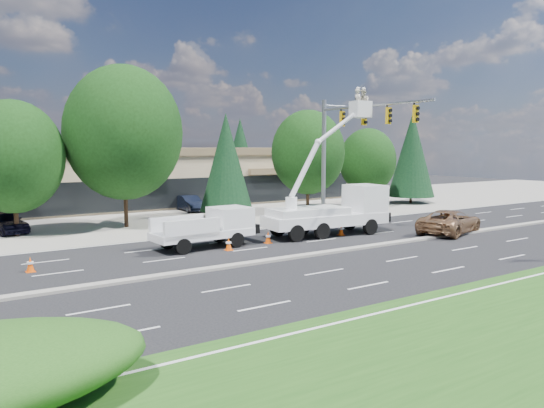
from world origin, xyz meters
TOP-DOWN VIEW (x-y plane):
  - ground at (0.00, 0.00)m, footprint 140.00×140.00m
  - concrete_apron at (0.00, 20.00)m, footprint 140.00×22.00m
  - grass_verge at (0.00, -13.00)m, footprint 140.00×10.00m
  - road_median at (0.00, 0.00)m, footprint 120.00×0.55m
  - strip_mall at (0.00, 29.97)m, footprint 50.40×15.40m
  - tree_front_c at (-10.00, 15.00)m, footprint 6.13×6.13m
  - tree_front_d at (-3.00, 15.00)m, footprint 8.07×8.07m
  - tree_front_e at (5.00, 15.00)m, footprint 4.16×4.16m
  - tree_front_f at (13.00, 15.00)m, footprint 6.31×6.31m
  - tree_front_g at (20.00, 15.00)m, footprint 5.28×5.28m
  - tree_front_h at (26.00, 15.00)m, footprint 4.59×4.59m
  - tree_back_b at (-4.00, 42.00)m, footprint 5.03×5.03m
  - tree_back_c at (10.00, 42.00)m, footprint 5.02×5.02m
  - tree_back_d at (22.00, 42.00)m, footprint 4.80×4.80m
  - signal_mast at (10.03, 7.04)m, footprint 2.76×10.16m
  - utility_pickup at (-1.58, 5.00)m, footprint 5.75×2.46m
  - bucket_truck at (7.20, 4.41)m, footprint 8.36×3.28m
  - traffic_cone_a at (-10.98, 4.15)m, footprint 0.40×0.40m
  - traffic_cone_b at (-1.13, 3.61)m, footprint 0.40×0.40m
  - traffic_cone_c at (1.82, 4.19)m, footprint 0.40×0.40m
  - traffic_cone_d at (7.20, 3.95)m, footprint 0.40×0.40m
  - minivan at (13.54, 0.60)m, footprint 6.05×4.01m
  - parked_car_west at (-10.46, 16.72)m, footprint 2.84×4.64m
  - parked_car_east at (4.65, 21.00)m, footprint 1.71×4.23m

SIDE VIEW (x-z plane):
  - ground at x=0.00m, z-range 0.00..0.00m
  - concrete_apron at x=0.00m, z-range 0.00..0.01m
  - grass_verge at x=0.00m, z-range 0.00..0.01m
  - road_median at x=0.00m, z-range 0.00..0.12m
  - traffic_cone_a at x=-10.98m, z-range -0.01..0.69m
  - traffic_cone_b at x=-1.13m, z-range -0.01..0.69m
  - traffic_cone_c at x=1.82m, z-range -0.01..0.69m
  - traffic_cone_d at x=7.20m, z-range -0.01..0.69m
  - parked_car_east at x=4.65m, z-range 0.00..1.37m
  - parked_car_west at x=-10.46m, z-range 0.00..1.48m
  - minivan at x=13.54m, z-range 0.00..1.54m
  - utility_pickup at x=-1.58m, z-range -0.19..1.98m
  - bucket_truck at x=7.20m, z-range -2.69..6.70m
  - strip_mall at x=0.00m, z-range 0.08..5.58m
  - tree_front_g at x=20.00m, z-range 0.62..7.96m
  - tree_front_e at x=5.00m, z-range 0.30..8.50m
  - tree_front_h at x=26.00m, z-range 0.33..9.37m
  - tree_front_c at x=-10.00m, z-range 0.73..9.24m
  - tree_back_d at x=22.00m, z-range 0.34..9.80m
  - tree_front_f at x=13.00m, z-range 0.75..9.50m
  - tree_back_c at x=10.00m, z-range 0.36..10.26m
  - tree_back_b at x=-4.00m, z-range 0.36..10.27m
  - signal_mast at x=10.03m, z-range 1.56..10.56m
  - tree_front_d at x=-3.00m, z-range 0.96..12.15m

